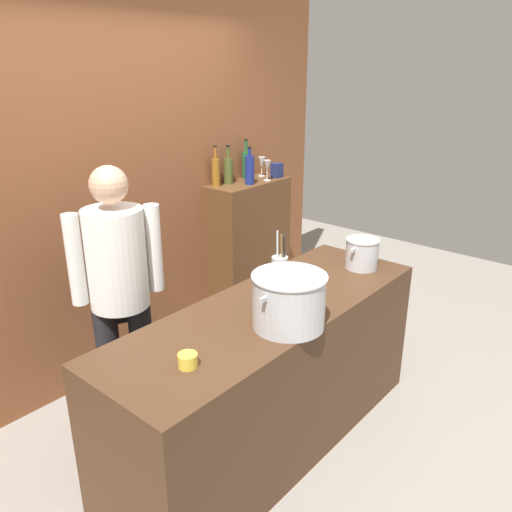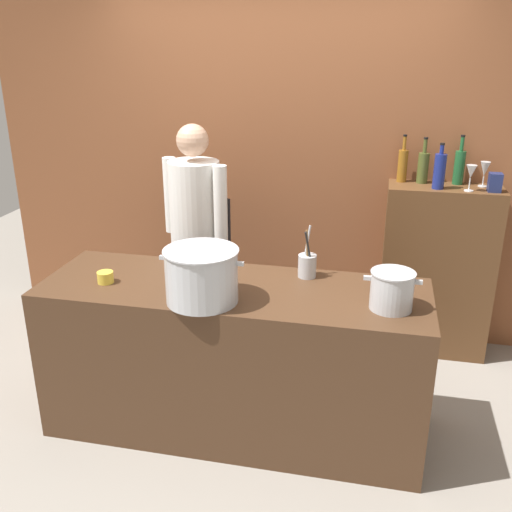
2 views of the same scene
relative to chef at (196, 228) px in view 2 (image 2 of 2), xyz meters
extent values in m
plane|color=gray|center=(0.45, -0.76, -0.96)|extent=(8.00, 8.00, 0.00)
cube|color=brown|center=(0.45, 0.64, 0.54)|extent=(4.40, 0.10, 3.00)
cube|color=#472D1C|center=(0.45, -0.76, -0.51)|extent=(2.13, 0.70, 0.90)
cube|color=brown|center=(1.63, 0.43, -0.35)|extent=(0.76, 0.32, 1.23)
cylinder|color=black|center=(0.09, -0.04, -0.54)|extent=(0.14, 0.14, 0.84)
cylinder|color=black|center=(-0.09, 0.04, -0.54)|extent=(0.14, 0.14, 0.84)
cylinder|color=white|center=(0.00, 0.00, 0.17)|extent=(0.34, 0.34, 0.58)
cube|color=black|center=(0.07, 0.16, -0.07)|extent=(0.28, 0.14, 0.52)
cylinder|color=white|center=(0.20, -0.09, 0.19)|extent=(0.09, 0.09, 0.52)
cylinder|color=white|center=(-0.20, 0.08, 0.19)|extent=(0.09, 0.09, 0.52)
sphere|color=tan|center=(0.00, 0.00, 0.59)|extent=(0.21, 0.21, 0.21)
cylinder|color=#B7BABF|center=(0.34, -0.97, 0.07)|extent=(0.37, 0.37, 0.27)
cylinder|color=#B7BABF|center=(0.34, -0.97, 0.21)|extent=(0.39, 0.39, 0.01)
cube|color=#B7BABF|center=(0.14, -0.97, 0.16)|extent=(0.04, 0.02, 0.02)
cube|color=#B7BABF|center=(0.55, -0.97, 0.16)|extent=(0.04, 0.02, 0.02)
cylinder|color=#B7BABF|center=(1.29, -0.85, 0.03)|extent=(0.21, 0.21, 0.19)
cylinder|color=#B7BABF|center=(1.29, -0.85, 0.13)|extent=(0.22, 0.22, 0.01)
cube|color=#B7BABF|center=(1.17, -0.85, 0.09)|extent=(0.04, 0.02, 0.02)
cube|color=#B7BABF|center=(1.42, -0.85, 0.09)|extent=(0.04, 0.02, 0.02)
cylinder|color=#B7BABF|center=(0.83, -0.53, 0.00)|extent=(0.10, 0.10, 0.13)
cylinder|color=#B7BABF|center=(0.82, -0.52, 0.09)|extent=(0.05, 0.04, 0.28)
cylinder|color=olive|center=(0.83, -0.55, 0.09)|extent=(0.03, 0.01, 0.26)
cylinder|color=#262626|center=(0.84, -0.56, 0.09)|extent=(0.06, 0.04, 0.26)
cylinder|color=yellow|center=(-0.25, -0.86, -0.03)|extent=(0.09, 0.09, 0.06)
cylinder|color=#1E592D|center=(1.71, 0.53, 0.38)|extent=(0.07, 0.07, 0.23)
cylinder|color=#1E592D|center=(1.71, 0.53, 0.54)|extent=(0.02, 0.02, 0.10)
cylinder|color=black|center=(1.71, 0.53, 0.59)|extent=(0.03, 0.03, 0.01)
cylinder|color=#475123|center=(1.47, 0.51, 0.37)|extent=(0.08, 0.08, 0.21)
cylinder|color=#475123|center=(1.47, 0.51, 0.52)|extent=(0.03, 0.03, 0.09)
cylinder|color=black|center=(1.47, 0.51, 0.57)|extent=(0.03, 0.03, 0.01)
cylinder|color=#8C5919|center=(1.34, 0.52, 0.38)|extent=(0.07, 0.07, 0.22)
cylinder|color=#8C5919|center=(1.34, 0.52, 0.53)|extent=(0.02, 0.02, 0.09)
cylinder|color=black|center=(1.34, 0.52, 0.59)|extent=(0.03, 0.03, 0.01)
cylinder|color=navy|center=(1.57, 0.36, 0.38)|extent=(0.08, 0.08, 0.23)
cylinder|color=navy|center=(1.57, 0.36, 0.53)|extent=(0.03, 0.03, 0.06)
cylinder|color=black|center=(1.57, 0.36, 0.56)|extent=(0.03, 0.03, 0.01)
cylinder|color=silver|center=(1.76, 0.34, 0.27)|extent=(0.06, 0.06, 0.01)
cylinder|color=silver|center=(1.76, 0.34, 0.31)|extent=(0.01, 0.01, 0.08)
cone|color=silver|center=(1.76, 0.34, 0.40)|extent=(0.07, 0.07, 0.09)
cylinder|color=silver|center=(1.87, 0.49, 0.27)|extent=(0.06, 0.06, 0.01)
cylinder|color=silver|center=(1.87, 0.49, 0.31)|extent=(0.01, 0.01, 0.07)
cone|color=silver|center=(1.87, 0.49, 0.39)|extent=(0.07, 0.07, 0.10)
cube|color=navy|center=(1.92, 0.36, 0.33)|extent=(0.08, 0.08, 0.12)
camera|label=1|loc=(-1.56, -2.37, 1.21)|focal=36.15mm
camera|label=2|loc=(1.19, -3.55, 1.21)|focal=40.49mm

